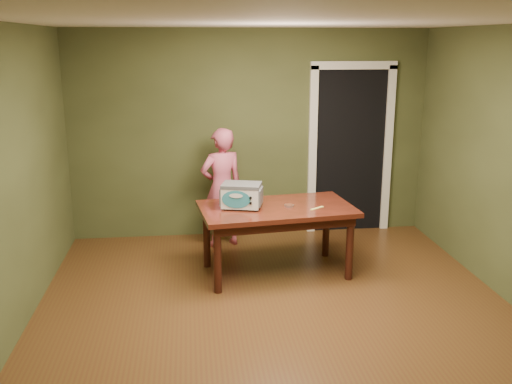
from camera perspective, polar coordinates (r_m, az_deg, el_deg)
The scene contains 8 objects.
floor at distance 5.25m, azimuth 2.46°, elevation -12.87°, with size 5.00×5.00×0.00m, color #4F3316.
room_shell at distance 4.71m, azimuth 2.69°, elevation 5.83°, with size 4.52×5.02×2.61m.
doorway at distance 7.78m, azimuth 8.79°, elevation 4.43°, with size 1.10×0.66×2.25m.
dining_table at distance 6.06m, azimuth 2.06°, elevation -2.37°, with size 1.70×1.09×0.75m.
toy_oven at distance 5.94m, azimuth -1.46°, elevation -0.27°, with size 0.47×0.37×0.26m.
baking_pan at distance 6.03m, azimuth 3.33°, elevation -1.36°, with size 0.10×0.10×0.02m.
spatula at distance 5.99m, azimuth 6.13°, elevation -1.61°, with size 0.18×0.03×0.01m, color #F7EE6B.
child at distance 6.89m, azimuth -3.45°, elevation 0.43°, with size 0.53×0.35×1.46m, color #C5516D.
Camera 1 is at (-0.76, -4.59, 2.45)m, focal length 40.00 mm.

